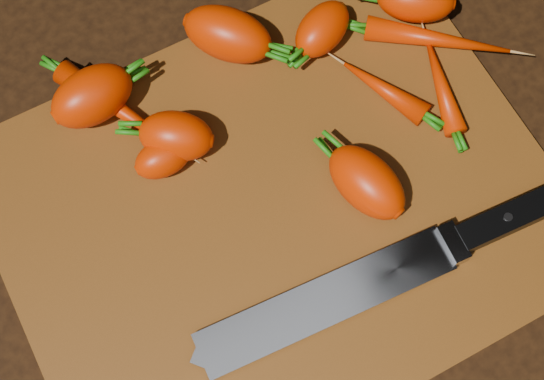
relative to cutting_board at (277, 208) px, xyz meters
name	(u,v)px	position (x,y,z in m)	size (l,w,h in m)	color
ground	(277,211)	(0.00, 0.00, -0.01)	(2.00, 2.00, 0.01)	black
cutting_board	(277,208)	(0.00, 0.00, 0.00)	(0.50, 0.40, 0.01)	brown
carrot_0	(92,96)	(-0.11, 0.17, 0.03)	(0.08, 0.05, 0.05)	red
carrot_1	(176,136)	(-0.05, 0.10, 0.03)	(0.07, 0.05, 0.05)	red
carrot_2	(228,34)	(0.04, 0.17, 0.03)	(0.09, 0.05, 0.05)	red
carrot_3	(367,182)	(0.08, -0.03, 0.03)	(0.08, 0.05, 0.05)	red
carrot_4	(322,29)	(0.12, 0.13, 0.03)	(0.07, 0.04, 0.04)	red
carrot_5	(163,158)	(-0.07, 0.09, 0.02)	(0.06, 0.04, 0.04)	red
carrot_6	(416,0)	(0.22, 0.12, 0.03)	(0.08, 0.05, 0.05)	red
carrot_7	(441,84)	(0.20, 0.03, 0.02)	(0.10, 0.02, 0.02)	red
carrot_8	(437,39)	(0.22, 0.07, 0.02)	(0.14, 0.03, 0.03)	red
carrot_9	(384,89)	(0.14, 0.05, 0.02)	(0.09, 0.02, 0.02)	red
carrot_10	(119,109)	(-0.09, 0.15, 0.02)	(0.14, 0.03, 0.03)	red
knife	(350,290)	(0.02, -0.10, 0.02)	(0.39, 0.06, 0.02)	gray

